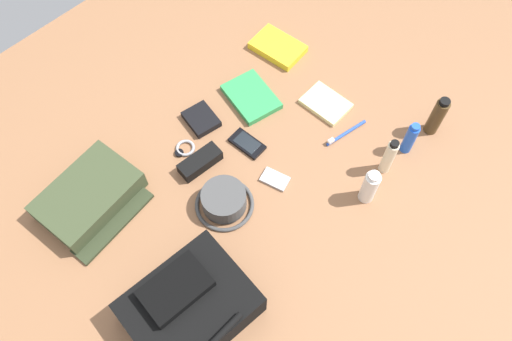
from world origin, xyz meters
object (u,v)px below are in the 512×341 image
(backpack, at_px, (190,306))
(wallet, at_px, (201,119))
(wristwatch, at_px, (185,149))
(media_player, at_px, (275,179))
(cologne_bottle, at_px, (437,116))
(toothpaste_tube, at_px, (370,187))
(paperback_novel, at_px, (278,47))
(deodorant_spray, at_px, (410,138))
(toothbrush, at_px, (344,134))
(notepad, at_px, (326,103))
(bucket_hat, at_px, (223,200))
(sunglasses_case, at_px, (200,162))
(lotion_bottle, at_px, (389,157))
(travel_guidebook, at_px, (251,97))
(cell_phone, at_px, (247,144))
(toiletry_pouch, at_px, (90,197))

(backpack, bearing_deg, wallet, -135.14)
(wristwatch, bearing_deg, media_player, 113.34)
(cologne_bottle, bearing_deg, toothpaste_tube, 0.11)
(paperback_novel, bearing_deg, backpack, 29.18)
(backpack, distance_m, media_player, 0.47)
(backpack, distance_m, cologne_bottle, 0.95)
(deodorant_spray, relative_size, toothbrush, 0.83)
(wristwatch, relative_size, notepad, 0.47)
(bucket_hat, xyz_separation_m, wristwatch, (-0.05, -0.23, -0.02))
(sunglasses_case, bearing_deg, wristwatch, -86.71)
(cologne_bottle, xyz_separation_m, media_player, (0.49, -0.24, -0.07))
(media_player, relative_size, notepad, 0.63)
(lotion_bottle, distance_m, toothpaste_tube, 0.12)
(cologne_bottle, xyz_separation_m, toothpaste_tube, (0.34, 0.00, -0.01))
(travel_guidebook, bearing_deg, backpack, 31.85)
(lotion_bottle, bearing_deg, backpack, -7.99)
(paperback_novel, relative_size, wristwatch, 2.70)
(bucket_hat, distance_m, toothbrush, 0.46)
(backpack, xyz_separation_m, toothbrush, (-0.73, -0.07, -0.05))
(paperback_novel, bearing_deg, bucket_hat, 28.21)
(paperback_novel, bearing_deg, toothpaste_tube, 67.71)
(lotion_bottle, xyz_separation_m, paperback_novel, (-0.13, -0.57, -0.06))
(cell_phone, height_order, toothbrush, toothbrush)
(toothpaste_tube, xyz_separation_m, cell_phone, (0.12, -0.39, -0.06))
(backpack, bearing_deg, lotion_bottle, 172.01)
(wristwatch, bearing_deg, lotion_bottle, 127.95)
(backpack, bearing_deg, cologne_bottle, 172.71)
(wristwatch, bearing_deg, cell_phone, 139.63)
(backpack, bearing_deg, media_player, -165.58)
(cell_phone, xyz_separation_m, wristwatch, (0.15, -0.13, -0.00))
(lotion_bottle, relative_size, wallet, 1.39)
(toothpaste_tube, relative_size, cell_phone, 1.18)
(cologne_bottle, bearing_deg, toiletry_pouch, -31.91)
(toothbrush, bearing_deg, media_player, -9.86)
(cell_phone, bearing_deg, wristwatch, -40.37)
(cell_phone, height_order, notepad, notepad)
(bucket_hat, height_order, wristwatch, bucket_hat)
(cologne_bottle, height_order, wallet, cologne_bottle)
(toothbrush, bearing_deg, travel_guidebook, -71.63)
(wallet, bearing_deg, toothbrush, 138.02)
(toiletry_pouch, height_order, toothpaste_tube, toothpaste_tube)
(bucket_hat, height_order, sunglasses_case, bucket_hat)
(toothpaste_tube, bearing_deg, cell_phone, -72.99)
(wallet, bearing_deg, sunglasses_case, 56.72)
(toiletry_pouch, distance_m, notepad, 0.81)
(toothbrush, relative_size, sunglasses_case, 1.14)
(toothpaste_tube, distance_m, media_player, 0.29)
(toothbrush, xyz_separation_m, notepad, (-0.05, -0.12, 0.00))
(toothbrush, bearing_deg, toothpaste_tube, 56.33)
(backpack, relative_size, wallet, 3.04)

